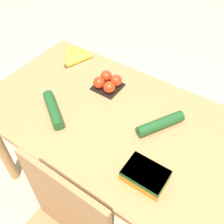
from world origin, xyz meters
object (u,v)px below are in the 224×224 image
(carrot_bag, at_px, (145,175))
(cucumber_far, at_px, (53,109))
(banana_bunch, at_px, (74,58))
(cucumber_near, at_px, (160,124))
(tomato_pack, at_px, (108,82))

(carrot_bag, xyz_separation_m, cucumber_far, (0.56, -0.06, -0.01))
(banana_bunch, relative_size, cucumber_near, 0.81)
(banana_bunch, relative_size, cucumber_far, 0.83)
(carrot_bag, height_order, cucumber_far, carrot_bag)
(tomato_pack, relative_size, carrot_bag, 0.83)
(cucumber_far, bearing_deg, cucumber_near, -155.64)
(tomato_pack, distance_m, cucumber_near, 0.38)
(cucumber_near, distance_m, cucumber_far, 0.53)
(tomato_pack, height_order, cucumber_near, tomato_pack)
(banana_bunch, distance_m, tomato_pack, 0.34)
(carrot_bag, bearing_deg, banana_bunch, -31.16)
(banana_bunch, distance_m, cucumber_far, 0.46)
(tomato_pack, bearing_deg, cucumber_far, 70.34)
(tomato_pack, distance_m, cucumber_far, 0.33)
(cucumber_near, bearing_deg, tomato_pack, -14.22)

